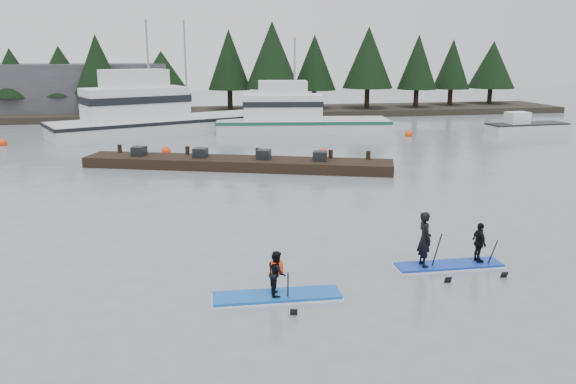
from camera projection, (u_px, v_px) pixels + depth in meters
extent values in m
plane|color=slate|center=(329.00, 284.00, 15.17)|extent=(160.00, 160.00, 0.00)
cube|color=#2D281E|center=(220.00, 113.00, 55.13)|extent=(70.00, 8.00, 0.60)
cube|color=#4C4C51|center=(72.00, 90.00, 53.99)|extent=(18.00, 6.00, 5.00)
cube|color=silver|center=(163.00, 132.00, 43.08)|extent=(16.87, 10.46, 2.18)
cube|color=white|center=(136.00, 104.00, 41.49)|extent=(8.06, 5.84, 2.36)
cylinder|color=gray|center=(149.00, 70.00, 41.51)|extent=(0.14, 0.14, 7.20)
cube|color=silver|center=(303.00, 131.00, 43.88)|extent=(13.62, 5.57, 1.89)
cube|color=white|center=(283.00, 107.00, 43.35)|extent=(6.27, 3.52, 1.89)
cylinder|color=gray|center=(295.00, 79.00, 42.87)|extent=(0.14, 0.14, 6.15)
cube|color=silver|center=(527.00, 128.00, 43.50)|extent=(6.45, 2.38, 0.74)
cube|color=black|center=(237.00, 163.00, 30.18)|extent=(16.42, 7.60, 0.55)
sphere|color=#FF3A0C|center=(3.00, 145.00, 37.71)|extent=(0.57, 0.57, 0.57)
sphere|color=#FF3A0C|center=(166.00, 154.00, 34.65)|extent=(0.56, 0.56, 0.56)
sphere|color=#FF3A0C|center=(409.00, 136.00, 41.79)|extent=(0.57, 0.57, 0.57)
sphere|color=#FF3A0C|center=(322.00, 156.00, 33.74)|extent=(0.63, 0.63, 0.63)
cube|color=blue|center=(277.00, 296.00, 14.28)|extent=(3.28, 0.92, 0.12)
imported|color=black|center=(277.00, 273.00, 14.12)|extent=(0.46, 0.58, 1.15)
cube|color=#FD4615|center=(277.00, 268.00, 14.09)|extent=(0.31, 0.21, 0.32)
cylinder|color=black|center=(288.00, 293.00, 14.06)|extent=(0.19, 0.85, 1.46)
cube|color=#1237AD|center=(449.00, 265.00, 16.36)|extent=(3.13, 0.79, 0.11)
imported|color=black|center=(425.00, 239.00, 16.02)|extent=(0.39, 0.59, 1.61)
cylinder|color=black|center=(435.00, 256.00, 15.96)|extent=(0.19, 0.95, 1.61)
imported|color=black|center=(479.00, 243.00, 16.35)|extent=(0.30, 0.70, 1.19)
cylinder|color=black|center=(490.00, 260.00, 16.29)|extent=(0.17, 0.86, 1.47)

